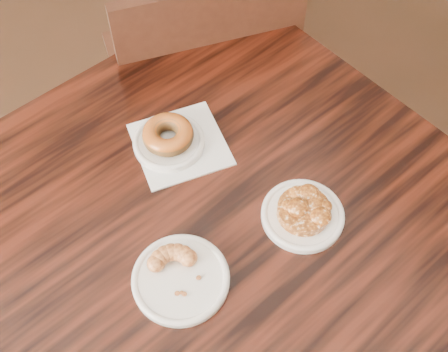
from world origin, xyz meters
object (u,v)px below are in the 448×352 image
cafe_table (220,291)px  chair_far (193,71)px  glazed_donut (168,135)px  apple_fritter (304,209)px  cruller_fragment (180,274)px

cafe_table → chair_far: 0.67m
cafe_table → glazed_donut: bearing=81.4°
glazed_donut → apple_fritter: (0.13, -0.28, -0.01)m
chair_far → cruller_fragment: bearing=72.8°
chair_far → cruller_fragment: 0.86m
chair_far → apple_fritter: size_ratio=6.70×
chair_far → apple_fritter: chair_far is taller
cruller_fragment → apple_fritter: bearing=-0.9°
chair_far → cruller_fragment: chair_far is taller
chair_far → cafe_table: bearing=78.6°
glazed_donut → apple_fritter: glazed_donut is taller
chair_far → apple_fritter: (-0.14, -0.70, 0.33)m
cafe_table → apple_fritter: size_ratio=7.08×
glazed_donut → chair_far: bearing=57.0°
cafe_table → cruller_fragment: (-0.12, -0.08, 0.40)m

